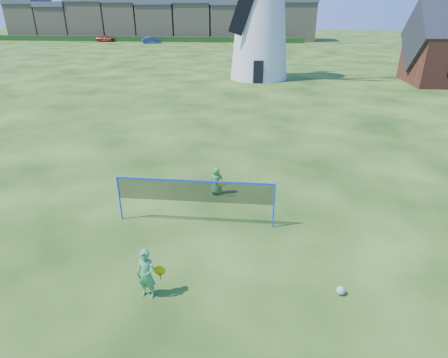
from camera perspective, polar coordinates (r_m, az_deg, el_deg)
ground at (r=12.05m, az=-1.19°, el=-7.44°), size 220.00×220.00×0.00m
windmill at (r=37.39m, az=5.66°, el=23.88°), size 13.18×5.49×17.18m
badminton_net at (r=11.76m, az=-4.49°, el=-1.99°), size 5.05×0.05×1.55m
player_girl at (r=9.32m, az=-11.81°, el=-14.10°), size 0.69×0.41×1.34m
player_boy at (r=13.87m, az=-1.15°, el=-0.28°), size 0.64×0.43×1.08m
play_ball at (r=9.97m, az=17.47°, el=-16.01°), size 0.22×0.22×0.22m
terraced_houses at (r=84.94m, az=-9.84°, el=23.01°), size 63.43×8.40×8.19m
hedge at (r=79.79m, az=-11.97°, el=20.27°), size 62.00×0.80×1.00m
car_left at (r=81.53m, az=-17.77°, el=19.86°), size 3.82×1.93×1.25m
car_right at (r=75.99m, az=-11.09°, el=20.19°), size 3.76×2.47×1.17m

